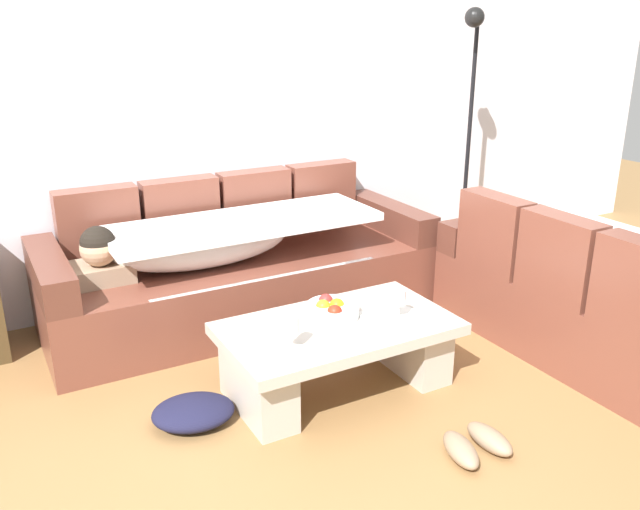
{
  "coord_description": "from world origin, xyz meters",
  "views": [
    {
      "loc": [
        -1.32,
        -2.16,
        1.85
      ],
      "look_at": [
        0.46,
        1.05,
        0.55
      ],
      "focal_mm": 37.03,
      "sensor_mm": 36.0,
      "label": 1
    }
  ],
  "objects_px": {
    "couch_near_window": "(598,299)",
    "crumpled_garment": "(193,412)",
    "fruit_bowl": "(332,309)",
    "floor_lamp": "(468,125)",
    "coffee_table": "(338,348)",
    "open_magazine": "(387,313)",
    "couch_along_wall": "(234,269)",
    "wine_glass_near_right": "(399,298)",
    "pair_of_shoes": "(475,444)",
    "wine_glass_near_left": "(292,326)"
  },
  "relations": [
    {
      "from": "floor_lamp",
      "to": "open_magazine",
      "type": "bearing_deg",
      "value": -142.02
    },
    {
      "from": "couch_near_window",
      "to": "floor_lamp",
      "type": "distance_m",
      "value": 1.75
    },
    {
      "from": "floor_lamp",
      "to": "couch_near_window",
      "type": "bearing_deg",
      "value": -100.65
    },
    {
      "from": "coffee_table",
      "to": "crumpled_garment",
      "type": "relative_size",
      "value": 3.0
    },
    {
      "from": "pair_of_shoes",
      "to": "coffee_table",
      "type": "bearing_deg",
      "value": 108.34
    },
    {
      "from": "crumpled_garment",
      "to": "coffee_table",
      "type": "bearing_deg",
      "value": -4.36
    },
    {
      "from": "couch_near_window",
      "to": "wine_glass_near_left",
      "type": "height_order",
      "value": "couch_near_window"
    },
    {
      "from": "coffee_table",
      "to": "wine_glass_near_left",
      "type": "height_order",
      "value": "wine_glass_near_left"
    },
    {
      "from": "coffee_table",
      "to": "open_magazine",
      "type": "xyz_separation_m",
      "value": [
        0.29,
        -0.02,
        0.15
      ]
    },
    {
      "from": "couch_along_wall",
      "to": "open_magazine",
      "type": "bearing_deg",
      "value": -70.58
    },
    {
      "from": "pair_of_shoes",
      "to": "crumpled_garment",
      "type": "relative_size",
      "value": 0.81
    },
    {
      "from": "pair_of_shoes",
      "to": "crumpled_garment",
      "type": "xyz_separation_m",
      "value": [
        -1.04,
        0.85,
        0.01
      ]
    },
    {
      "from": "fruit_bowl",
      "to": "open_magazine",
      "type": "xyz_separation_m",
      "value": [
        0.27,
        -0.11,
        -0.04
      ]
    },
    {
      "from": "couch_near_window",
      "to": "floor_lamp",
      "type": "bearing_deg",
      "value": -10.65
    },
    {
      "from": "couch_near_window",
      "to": "pair_of_shoes",
      "type": "xyz_separation_m",
      "value": [
        -1.27,
        -0.42,
        -0.29
      ]
    },
    {
      "from": "wine_glass_near_right",
      "to": "floor_lamp",
      "type": "bearing_deg",
      "value": 40.16
    },
    {
      "from": "couch_near_window",
      "to": "open_magazine",
      "type": "height_order",
      "value": "couch_near_window"
    },
    {
      "from": "couch_along_wall",
      "to": "fruit_bowl",
      "type": "bearing_deg",
      "value": -82.7
    },
    {
      "from": "floor_lamp",
      "to": "crumpled_garment",
      "type": "xyz_separation_m",
      "value": [
        -2.6,
        -1.12,
        -1.06
      ]
    },
    {
      "from": "coffee_table",
      "to": "crumpled_garment",
      "type": "height_order",
      "value": "coffee_table"
    },
    {
      "from": "couch_near_window",
      "to": "open_magazine",
      "type": "relative_size",
      "value": 6.68
    },
    {
      "from": "coffee_table",
      "to": "floor_lamp",
      "type": "distance_m",
      "value": 2.34
    },
    {
      "from": "coffee_table",
      "to": "pair_of_shoes",
      "type": "height_order",
      "value": "coffee_table"
    },
    {
      "from": "coffee_table",
      "to": "wine_glass_near_left",
      "type": "xyz_separation_m",
      "value": [
        -0.33,
        -0.13,
        0.26
      ]
    },
    {
      "from": "couch_along_wall",
      "to": "wine_glass_near_left",
      "type": "relative_size",
      "value": 15.03
    },
    {
      "from": "wine_glass_near_right",
      "to": "pair_of_shoes",
      "type": "relative_size",
      "value": 0.51
    },
    {
      "from": "couch_near_window",
      "to": "crumpled_garment",
      "type": "bearing_deg",
      "value": 79.53
    },
    {
      "from": "couch_along_wall",
      "to": "pair_of_shoes",
      "type": "relative_size",
      "value": 7.72
    },
    {
      "from": "pair_of_shoes",
      "to": "crumpled_garment",
      "type": "distance_m",
      "value": 1.34
    },
    {
      "from": "coffee_table",
      "to": "floor_lamp",
      "type": "relative_size",
      "value": 0.62
    },
    {
      "from": "coffee_table",
      "to": "fruit_bowl",
      "type": "bearing_deg",
      "value": 80.4
    },
    {
      "from": "wine_glass_near_left",
      "to": "crumpled_garment",
      "type": "xyz_separation_m",
      "value": [
        -0.45,
        0.19,
        -0.44
      ]
    },
    {
      "from": "couch_along_wall",
      "to": "wine_glass_near_right",
      "type": "distance_m",
      "value": 1.31
    },
    {
      "from": "fruit_bowl",
      "to": "pair_of_shoes",
      "type": "xyz_separation_m",
      "value": [
        0.25,
        -0.88,
        -0.38
      ]
    },
    {
      "from": "coffee_table",
      "to": "floor_lamp",
      "type": "height_order",
      "value": "floor_lamp"
    },
    {
      "from": "wine_glass_near_left",
      "to": "crumpled_garment",
      "type": "relative_size",
      "value": 0.42
    },
    {
      "from": "wine_glass_near_left",
      "to": "open_magazine",
      "type": "height_order",
      "value": "wine_glass_near_left"
    },
    {
      "from": "couch_along_wall",
      "to": "wine_glass_near_left",
      "type": "bearing_deg",
      "value": -99.48
    },
    {
      "from": "couch_near_window",
      "to": "wine_glass_near_left",
      "type": "relative_size",
      "value": 11.26
    },
    {
      "from": "fruit_bowl",
      "to": "couch_near_window",
      "type": "bearing_deg",
      "value": -16.67
    },
    {
      "from": "fruit_bowl",
      "to": "floor_lamp",
      "type": "relative_size",
      "value": 0.14
    },
    {
      "from": "couch_near_window",
      "to": "wine_glass_near_right",
      "type": "xyz_separation_m",
      "value": [
        -1.22,
        0.27,
        0.16
      ]
    },
    {
      "from": "wine_glass_near_left",
      "to": "pair_of_shoes",
      "type": "height_order",
      "value": "wine_glass_near_left"
    },
    {
      "from": "couch_along_wall",
      "to": "crumpled_garment",
      "type": "distance_m",
      "value": 1.29
    },
    {
      "from": "fruit_bowl",
      "to": "wine_glass_near_left",
      "type": "distance_m",
      "value": 0.41
    },
    {
      "from": "open_magazine",
      "to": "crumpled_garment",
      "type": "bearing_deg",
      "value": 161.51
    },
    {
      "from": "couch_along_wall",
      "to": "floor_lamp",
      "type": "relative_size",
      "value": 1.28
    },
    {
      "from": "fruit_bowl",
      "to": "floor_lamp",
      "type": "distance_m",
      "value": 2.22
    },
    {
      "from": "coffee_table",
      "to": "wine_glass_near_left",
      "type": "relative_size",
      "value": 7.23
    },
    {
      "from": "fruit_bowl",
      "to": "crumpled_garment",
      "type": "bearing_deg",
      "value": -177.99
    }
  ]
}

